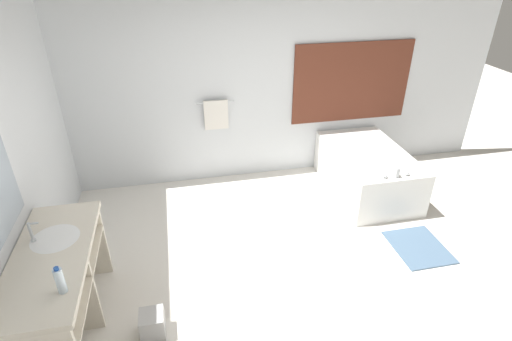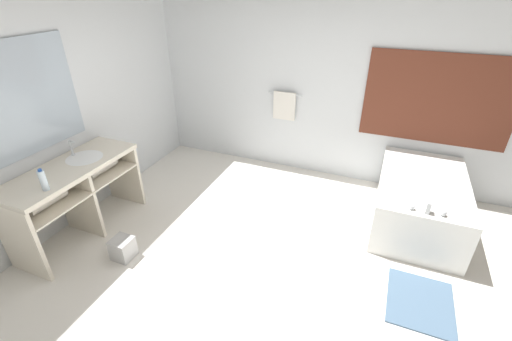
# 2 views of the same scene
# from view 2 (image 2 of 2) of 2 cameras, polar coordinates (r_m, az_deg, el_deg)

# --- Properties ---
(ground_plane) EXTENTS (16.00, 16.00, 0.00)m
(ground_plane) POSITION_cam_2_polar(r_m,az_deg,el_deg) (3.65, -2.08, -15.32)
(ground_plane) COLOR silver
(ground_plane) RESTS_ON ground
(wall_back_with_blinds) EXTENTS (7.40, 0.13, 2.70)m
(wall_back_with_blinds) POSITION_cam_2_polar(r_m,az_deg,el_deg) (4.85, 9.35, 14.45)
(wall_back_with_blinds) COLOR silver
(wall_back_with_blinds) RESTS_ON ground_plane
(wall_left_with_mirror) EXTENTS (0.08, 7.40, 2.70)m
(wall_left_with_mirror) POSITION_cam_2_polar(r_m,az_deg,el_deg) (4.25, -31.50, 8.47)
(wall_left_with_mirror) COLOR silver
(wall_left_with_mirror) RESTS_ON ground_plane
(vanity_counter) EXTENTS (0.58, 1.44, 0.85)m
(vanity_counter) POSITION_cam_2_polar(r_m,az_deg,el_deg) (4.18, -27.77, -2.00)
(vanity_counter) COLOR beige
(vanity_counter) RESTS_ON ground_plane
(sink_faucet) EXTENTS (0.09, 0.04, 0.18)m
(sink_faucet) POSITION_cam_2_polar(r_m,az_deg,el_deg) (4.26, -28.38, 3.30)
(sink_faucet) COLOR silver
(sink_faucet) RESTS_ON vanity_counter
(bathtub) EXTENTS (0.93, 1.53, 0.71)m
(bathtub) POSITION_cam_2_polar(r_m,az_deg,el_deg) (4.42, 25.60, -4.32)
(bathtub) COLOR white
(bathtub) RESTS_ON ground_plane
(water_bottle_1) EXTENTS (0.06, 0.06, 0.22)m
(water_bottle_1) POSITION_cam_2_polar(r_m,az_deg,el_deg) (3.68, -31.93, -1.39)
(water_bottle_1) COLOR silver
(water_bottle_1) RESTS_ON vanity_counter
(waste_bin) EXTENTS (0.21, 0.21, 0.23)m
(waste_bin) POSITION_cam_2_polar(r_m,az_deg,el_deg) (3.90, -21.32, -11.99)
(waste_bin) COLOR #B2B2B2
(waste_bin) RESTS_ON ground_plane
(bath_mat) EXTENTS (0.56, 0.66, 0.02)m
(bath_mat) POSITION_cam_2_polar(r_m,az_deg,el_deg) (3.64, 25.66, -19.14)
(bath_mat) COLOR slate
(bath_mat) RESTS_ON ground_plane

